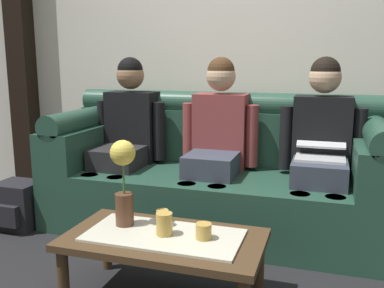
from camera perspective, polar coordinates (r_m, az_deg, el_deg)
The scene contains 12 objects.
back_wall_patterned at distance 3.51m, azimuth 5.75°, elevation 15.20°, with size 6.00×0.12×2.90m, color silver.
timber_pillar at distance 4.25m, azimuth -21.92°, elevation 13.73°, with size 0.20×0.20×2.90m, color black.
couch at distance 3.09m, azimuth 3.32°, elevation -4.43°, with size 2.37×0.88×0.96m.
person_left at distance 3.27m, azimuth -8.76°, elevation 1.52°, with size 0.56×0.67×1.22m.
person_middle at distance 3.02m, azimuth 3.36°, elevation 0.87°, with size 0.56×0.67×1.22m.
person_right at distance 2.93m, azimuth 16.88°, elevation 0.08°, with size 0.56×0.67×1.22m.
coffee_table at distance 2.17m, azimuth -3.78°, elevation -13.18°, with size 0.98×0.53×0.35m.
flower_vase at distance 2.20m, azimuth -9.15°, elevation -4.28°, with size 0.13×0.13×0.45m.
cup_near_left at distance 2.08m, azimuth 1.56°, elevation -11.57°, with size 0.08×0.08×0.08m, color gold.
cup_near_right at distance 2.12m, azimuth -3.73°, elevation -10.61°, with size 0.08×0.08×0.11m, color gold.
cup_far_center at distance 2.23m, azimuth -3.98°, elevation -9.82°, with size 0.06×0.06×0.09m, color gold.
backpack_left at distance 3.36m, azimuth -22.17°, elevation -7.60°, with size 0.30×0.30×0.34m.
Camera 1 is at (0.73, -1.72, 1.19)m, focal length 39.89 mm.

